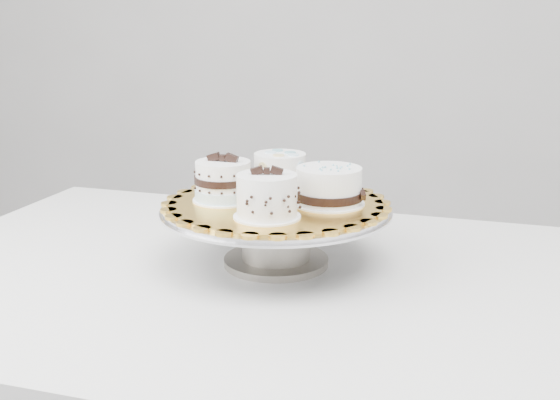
% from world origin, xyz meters
% --- Properties ---
extents(table, '(1.37, 0.98, 0.75)m').
position_xyz_m(table, '(-0.04, 0.08, 0.68)').
color(table, white).
rests_on(table, floor).
extents(cake_stand, '(0.40, 0.40, 0.11)m').
position_xyz_m(cake_stand, '(-0.03, 0.13, 0.82)').
color(cake_stand, gray).
rests_on(cake_stand, table).
extents(cake_board, '(0.40, 0.40, 0.01)m').
position_xyz_m(cake_board, '(-0.03, 0.13, 0.86)').
color(cake_board, gold).
rests_on(cake_board, cake_stand).
extents(cake_swirl, '(0.11, 0.11, 0.08)m').
position_xyz_m(cake_swirl, '(-0.03, 0.04, 0.90)').
color(cake_swirl, white).
rests_on(cake_swirl, cake_board).
extents(cake_banded, '(0.11, 0.11, 0.09)m').
position_xyz_m(cake_banded, '(-0.12, 0.12, 0.89)').
color(cake_banded, white).
rests_on(cake_banded, cake_board).
extents(cake_dots, '(0.12, 0.12, 0.07)m').
position_xyz_m(cake_dots, '(-0.04, 0.21, 0.90)').
color(cake_dots, white).
rests_on(cake_dots, cake_board).
extents(cake_ribbon, '(0.13, 0.13, 0.07)m').
position_xyz_m(cake_ribbon, '(0.06, 0.14, 0.89)').
color(cake_ribbon, white).
rests_on(cake_ribbon, cake_board).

